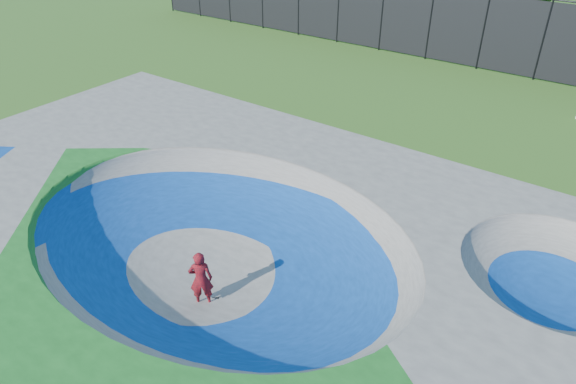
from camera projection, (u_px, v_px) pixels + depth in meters
name	position (u px, v px, depth m)	size (l,w,h in m)	color
ground	(219.00, 272.00, 13.92)	(120.00, 120.00, 0.00)	#2C5317
skate_deck	(217.00, 250.00, 13.52)	(22.00, 14.00, 1.50)	gray
skater	(201.00, 279.00, 12.50)	(0.58, 0.38, 1.59)	red
skateboard	(204.00, 302.00, 12.91)	(0.78, 0.22, 0.05)	black
fence	(484.00, 30.00, 27.26)	(48.09, 0.09, 4.04)	black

